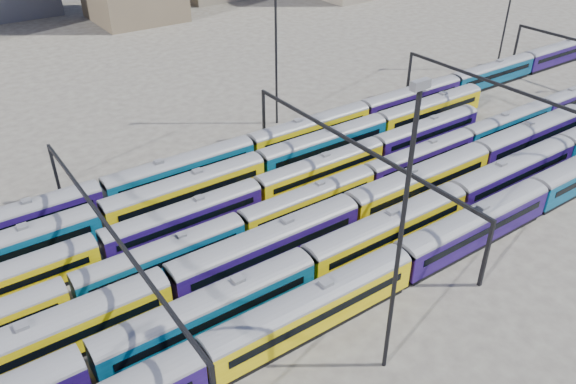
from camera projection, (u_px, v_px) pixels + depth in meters
ground at (285, 224)px, 65.82m from camera, size 500.00×500.00×0.00m
rake_0 at (475, 223)px, 61.03m from camera, size 154.72×3.23×5.45m
rake_1 at (388, 227)px, 60.58m from camera, size 108.47×3.18×5.36m
rake_2 at (268, 243)px, 58.03m from camera, size 111.42×3.26×5.51m
rake_3 at (368, 176)px, 70.76m from camera, size 111.63×2.73×4.57m
rake_4 at (184, 216)px, 62.90m from camera, size 96.94×2.84×4.77m
rake_5 at (100, 216)px, 62.44m from camera, size 126.27×3.08×5.19m
rake_6 at (310, 128)px, 82.10m from camera, size 144.97×3.03×5.10m
gantry_1 at (110, 236)px, 52.49m from camera, size 0.35×40.35×8.03m
gantry_2 at (354, 150)px, 67.12m from camera, size 0.35×40.35×8.03m
gantry_3 at (510, 96)px, 81.74m from camera, size 0.35×40.35×8.03m
mast_2 at (401, 233)px, 40.71m from camera, size 1.40×0.50×25.60m
mast_3 at (276, 36)px, 82.47m from camera, size 1.40×0.50×25.60m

